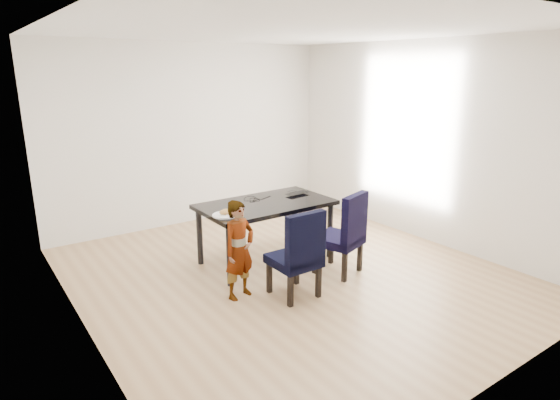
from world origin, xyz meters
TOP-DOWN VIEW (x-y plane):
  - floor at (0.00, 0.00)m, footprint 4.50×5.00m
  - ceiling at (0.00, 0.00)m, footprint 4.50×5.00m
  - wall_back at (0.00, 2.50)m, footprint 4.50×0.01m
  - wall_front at (0.00, -2.50)m, footprint 4.50×0.01m
  - wall_left at (-2.25, 0.00)m, footprint 0.01×5.00m
  - wall_right at (2.25, 0.00)m, footprint 0.01×5.00m
  - dining_table at (0.00, 0.50)m, footprint 1.60×0.90m
  - chair_left at (-0.28, -0.45)m, footprint 0.46×0.48m
  - chair_right at (0.49, -0.28)m, footprint 0.60×0.61m
  - child at (-0.76, -0.15)m, footprint 0.43×0.33m
  - plate at (-0.66, 0.32)m, footprint 0.35×0.35m
  - sandwich at (-0.65, 0.31)m, footprint 0.17×0.12m
  - laptop at (0.54, 0.62)m, footprint 0.34×0.23m
  - cable_tangle at (-0.06, 0.65)m, footprint 0.15×0.15m

SIDE VIEW (x-z plane):
  - floor at x=0.00m, z-range -0.01..0.00m
  - dining_table at x=0.00m, z-range 0.00..0.75m
  - chair_left at x=-0.28m, z-range 0.00..0.95m
  - chair_right at x=0.49m, z-range 0.00..0.98m
  - child at x=-0.76m, z-range 0.00..1.04m
  - cable_tangle at x=-0.06m, z-range 0.75..0.76m
  - plate at x=-0.66m, z-range 0.75..0.77m
  - laptop at x=0.54m, z-range 0.75..0.78m
  - sandwich at x=-0.65m, z-range 0.77..0.83m
  - wall_back at x=0.00m, z-range 0.00..2.70m
  - wall_front at x=0.00m, z-range 0.00..2.70m
  - wall_left at x=-2.25m, z-range 0.00..2.70m
  - wall_right at x=2.25m, z-range 0.00..2.70m
  - ceiling at x=0.00m, z-range 2.70..2.71m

